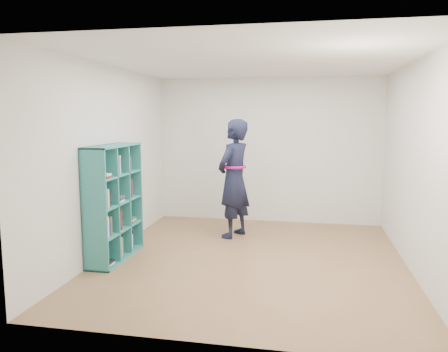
# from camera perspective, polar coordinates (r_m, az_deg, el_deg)

# --- Properties ---
(floor) EXTENTS (4.50, 4.50, 0.00)m
(floor) POSITION_cam_1_polar(r_m,az_deg,el_deg) (5.99, 3.62, -10.83)
(floor) COLOR olive
(floor) RESTS_ON ground
(ceiling) EXTENTS (4.50, 4.50, 0.00)m
(ceiling) POSITION_cam_1_polar(r_m,az_deg,el_deg) (5.72, 3.85, 14.70)
(ceiling) COLOR white
(ceiling) RESTS_ON wall_back
(wall_left) EXTENTS (0.02, 4.50, 2.60)m
(wall_left) POSITION_cam_1_polar(r_m,az_deg,el_deg) (6.28, -14.69, 1.95)
(wall_left) COLOR silver
(wall_left) RESTS_ON floor
(wall_right) EXTENTS (0.02, 4.50, 2.60)m
(wall_right) POSITION_cam_1_polar(r_m,az_deg,el_deg) (5.81, 23.71, 1.10)
(wall_right) COLOR silver
(wall_right) RESTS_ON floor
(wall_back) EXTENTS (4.00, 0.02, 2.60)m
(wall_back) POSITION_cam_1_polar(r_m,az_deg,el_deg) (7.94, 5.80, 3.33)
(wall_back) COLOR silver
(wall_back) RESTS_ON floor
(wall_front) EXTENTS (4.00, 0.02, 2.60)m
(wall_front) POSITION_cam_1_polar(r_m,az_deg,el_deg) (3.51, -0.94, -2.20)
(wall_front) COLOR silver
(wall_front) RESTS_ON floor
(bookshelf) EXTENTS (0.34, 1.15, 1.54)m
(bookshelf) POSITION_cam_1_polar(r_m,az_deg,el_deg) (6.04, -14.37, -3.62)
(bookshelf) COLOR teal
(bookshelf) RESTS_ON floor
(person) EXTENTS (0.68, 0.80, 1.87)m
(person) POSITION_cam_1_polar(r_m,az_deg,el_deg) (6.89, 1.30, -0.33)
(person) COLOR black
(person) RESTS_ON floor
(smartphone) EXTENTS (0.03, 0.09, 0.13)m
(smartphone) POSITION_cam_1_polar(r_m,az_deg,el_deg) (7.04, 0.66, 0.85)
(smartphone) COLOR silver
(smartphone) RESTS_ON person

